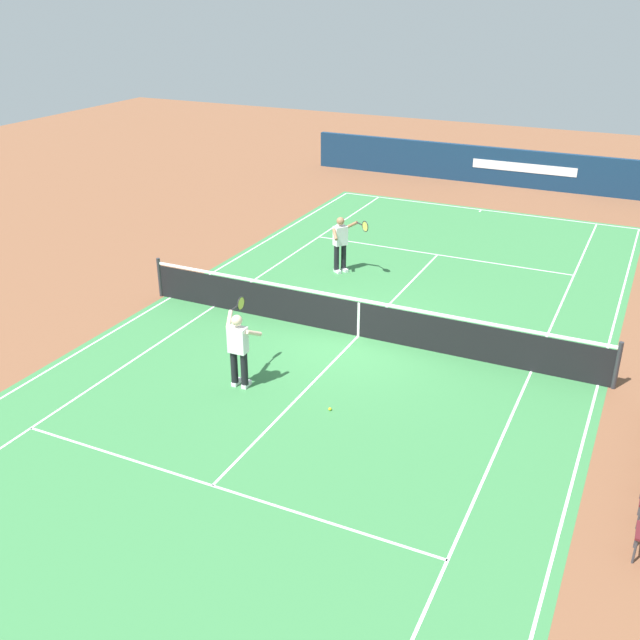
% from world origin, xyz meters
% --- Properties ---
extents(ground_plane, '(60.00, 60.00, 0.00)m').
position_xyz_m(ground_plane, '(0.00, 0.00, 0.00)').
color(ground_plane, brown).
extents(court_slab, '(24.20, 11.40, 0.00)m').
position_xyz_m(court_slab, '(0.00, 0.00, 0.00)').
color(court_slab, '#387A42').
rests_on(court_slab, ground_plane).
extents(court_line_markings, '(23.85, 11.05, 0.01)m').
position_xyz_m(court_line_markings, '(0.00, 0.00, 0.00)').
color(court_line_markings, white).
rests_on(court_line_markings, ground_plane).
extents(tennis_net, '(0.10, 11.70, 1.08)m').
position_xyz_m(tennis_net, '(0.00, 0.00, 0.49)').
color(tennis_net, '#2D2D33').
rests_on(tennis_net, ground_plane).
extents(stadium_barrier, '(0.26, 17.00, 1.53)m').
position_xyz_m(stadium_barrier, '(-15.90, 0.00, 0.76)').
color(stadium_barrier, '#112D4C').
rests_on(stadium_barrier, ground_plane).
extents(tennis_player_near, '(1.05, 0.78, 1.70)m').
position_xyz_m(tennis_player_near, '(3.27, -1.33, 0.93)').
color(tennis_player_near, black).
rests_on(tennis_player_near, ground_plane).
extents(tennis_player_far, '(0.75, 1.18, 1.70)m').
position_xyz_m(tennis_player_far, '(-3.77, -2.14, 0.93)').
color(tennis_player_far, black).
rests_on(tennis_player_far, ground_plane).
extents(tennis_ball, '(0.07, 0.07, 0.07)m').
position_xyz_m(tennis_ball, '(3.36, 0.79, 0.03)').
color(tennis_ball, '#CCE01E').
rests_on(tennis_ball, ground_plane).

